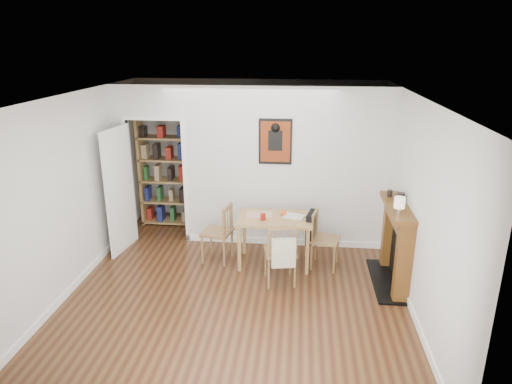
# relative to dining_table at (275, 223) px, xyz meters

# --- Properties ---
(ground) EXTENTS (5.20, 5.20, 0.00)m
(ground) POSITION_rel_dining_table_xyz_m (-0.45, -0.65, -0.66)
(ground) COLOR #55361B
(ground) RESTS_ON ground
(room_shell) EXTENTS (5.20, 5.20, 5.20)m
(room_shell) POSITION_rel_dining_table_xyz_m (-0.35, 0.69, 0.63)
(room_shell) COLOR silver
(room_shell) RESTS_ON ground
(dining_table) EXTENTS (1.11, 0.70, 0.76)m
(dining_table) POSITION_rel_dining_table_xyz_m (0.00, 0.00, 0.00)
(dining_table) COLOR #A7864E
(dining_table) RESTS_ON ground
(chair_left) EXTENTS (0.54, 0.54, 0.92)m
(chair_left) POSITION_rel_dining_table_xyz_m (-0.88, 0.02, -0.20)
(chair_left) COLOR olive
(chair_left) RESTS_ON ground
(chair_right) EXTENTS (0.57, 0.52, 0.87)m
(chair_right) POSITION_rel_dining_table_xyz_m (0.74, -0.02, -0.21)
(chair_right) COLOR olive
(chair_right) RESTS_ON ground
(chair_front) EXTENTS (0.55, 0.60, 0.93)m
(chair_front) POSITION_rel_dining_table_xyz_m (0.12, -0.57, -0.19)
(chair_front) COLOR olive
(chair_front) RESTS_ON ground
(bookshelf) EXTENTS (0.88, 0.35, 2.08)m
(bookshelf) POSITION_rel_dining_table_xyz_m (-2.09, 1.44, 0.36)
(bookshelf) COLOR #A7864E
(bookshelf) RESTS_ON ground
(fireplace) EXTENTS (0.45, 1.25, 1.16)m
(fireplace) POSITION_rel_dining_table_xyz_m (1.71, -0.40, -0.05)
(fireplace) COLOR brown
(fireplace) RESTS_ON ground
(red_glass) EXTENTS (0.08, 0.08, 0.10)m
(red_glass) POSITION_rel_dining_table_xyz_m (-0.16, -0.12, 0.14)
(red_glass) COLOR maroon
(red_glass) RESTS_ON dining_table
(orange_fruit) EXTENTS (0.08, 0.08, 0.08)m
(orange_fruit) POSITION_rel_dining_table_xyz_m (0.12, 0.08, 0.13)
(orange_fruit) COLOR #F6510C
(orange_fruit) RESTS_ON dining_table
(placemat) EXTENTS (0.41, 0.33, 0.00)m
(placemat) POSITION_rel_dining_table_xyz_m (-0.24, 0.09, 0.09)
(placemat) COLOR beige
(placemat) RESTS_ON dining_table
(notebook) EXTENTS (0.36, 0.31, 0.02)m
(notebook) POSITION_rel_dining_table_xyz_m (0.28, 0.06, 0.10)
(notebook) COLOR silver
(notebook) RESTS_ON dining_table
(mantel_lamp) EXTENTS (0.14, 0.14, 0.22)m
(mantel_lamp) POSITION_rel_dining_table_xyz_m (1.62, -0.73, 0.63)
(mantel_lamp) COLOR silver
(mantel_lamp) RESTS_ON fireplace
(ceramic_jar_a) EXTENTS (0.10, 0.10, 0.13)m
(ceramic_jar_a) POSITION_rel_dining_table_xyz_m (1.73, -0.27, 0.56)
(ceramic_jar_a) COLOR black
(ceramic_jar_a) RESTS_ON fireplace
(ceramic_jar_b) EXTENTS (0.07, 0.07, 0.09)m
(ceramic_jar_b) POSITION_rel_dining_table_xyz_m (1.62, -0.05, 0.54)
(ceramic_jar_b) COLOR black
(ceramic_jar_b) RESTS_ON fireplace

